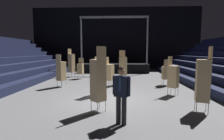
# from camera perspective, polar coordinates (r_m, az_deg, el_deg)

# --- Properties ---
(ground_plane) EXTENTS (22.00, 30.00, 0.10)m
(ground_plane) POSITION_cam_1_polar(r_m,az_deg,el_deg) (8.30, -1.68, -9.65)
(ground_plane) COLOR slate
(arena_end_wall) EXTENTS (22.00, 0.30, 8.00)m
(arena_end_wall) POSITION_cam_1_polar(r_m,az_deg,el_deg) (23.05, 1.13, 10.52)
(arena_end_wall) COLOR black
(arena_end_wall) RESTS_ON ground_plane
(stage_riser) EXTENTS (7.23, 2.93, 5.78)m
(stage_riser) POSITION_cam_1_polar(r_m,az_deg,el_deg) (18.86, 0.78, 1.11)
(stage_riser) COLOR black
(stage_riser) RESTS_ON ground_plane
(man_with_tie) EXTENTS (0.56, 0.37, 1.77)m
(man_with_tie) POSITION_cam_1_polar(r_m,az_deg,el_deg) (5.13, 3.11, -7.35)
(man_with_tie) COLOR black
(man_with_tie) RESTS_ON ground_plane
(chair_stack_front_left) EXTENTS (0.54, 0.54, 2.39)m
(chair_stack_front_left) POSITION_cam_1_polar(r_m,az_deg,el_deg) (6.96, 28.07, -2.92)
(chair_stack_front_left) COLOR #B2B5BA
(chair_stack_front_left) RESTS_ON ground_plane
(chair_stack_front_right) EXTENTS (0.62, 0.62, 2.39)m
(chair_stack_front_right) POSITION_cam_1_polar(r_m,az_deg,el_deg) (6.26, -4.59, -3.16)
(chair_stack_front_right) COLOR #B2B5BA
(chair_stack_front_right) RESTS_ON ground_plane
(chair_stack_mid_left) EXTENTS (0.48, 0.48, 1.71)m
(chair_stack_mid_left) POSITION_cam_1_polar(r_m,az_deg,el_deg) (14.23, -10.48, 0.55)
(chair_stack_mid_left) COLOR #B2B5BA
(chair_stack_mid_left) RESTS_ON ground_plane
(chair_stack_mid_right) EXTENTS (0.58, 0.58, 1.96)m
(chair_stack_mid_right) POSITION_cam_1_polar(r_m,az_deg,el_deg) (8.82, -3.81, -1.86)
(chair_stack_mid_right) COLOR #B2B5BA
(chair_stack_mid_right) RESTS_ON ground_plane
(chair_stack_mid_centre) EXTENTS (0.48, 0.48, 1.71)m
(chair_stack_mid_centre) POSITION_cam_1_polar(r_m,az_deg,el_deg) (11.81, 17.53, -0.74)
(chair_stack_mid_centre) COLOR #B2B5BA
(chair_stack_mid_centre) RESTS_ON ground_plane
(chair_stack_rear_left) EXTENTS (0.59, 0.59, 2.48)m
(chair_stack_rear_left) POSITION_cam_1_polar(r_m,az_deg,el_deg) (15.45, -13.39, 2.31)
(chair_stack_rear_left) COLOR #B2B5BA
(chair_stack_rear_left) RESTS_ON ground_plane
(chair_stack_rear_right) EXTENTS (0.60, 0.60, 2.05)m
(chair_stack_rear_right) POSITION_cam_1_polar(r_m,az_deg,el_deg) (11.22, -16.59, -0.19)
(chair_stack_rear_right) COLOR #B2B5BA
(chair_stack_rear_right) RESTS_ON ground_plane
(chair_stack_rear_centre) EXTENTS (0.54, 0.54, 2.31)m
(chair_stack_rear_centre) POSITION_cam_1_polar(r_m,az_deg,el_deg) (11.64, 3.66, 0.88)
(chair_stack_rear_centre) COLOR #B2B5BA
(chair_stack_rear_centre) RESTS_ON ground_plane
(chair_stack_aisle_left) EXTENTS (0.59, 0.59, 1.88)m
(chair_stack_aisle_left) POSITION_cam_1_polar(r_m,az_deg,el_deg) (10.84, -0.84, -0.60)
(chair_stack_aisle_left) COLOR #B2B5BA
(chair_stack_aisle_left) RESTS_ON ground_plane
(chair_stack_aisle_right) EXTENTS (0.62, 0.62, 1.96)m
(chair_stack_aisle_right) POSITION_cam_1_polar(r_m,az_deg,el_deg) (9.17, 19.75, -1.90)
(chair_stack_aisle_right) COLOR #B2B5BA
(chair_stack_aisle_right) RESTS_ON ground_plane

